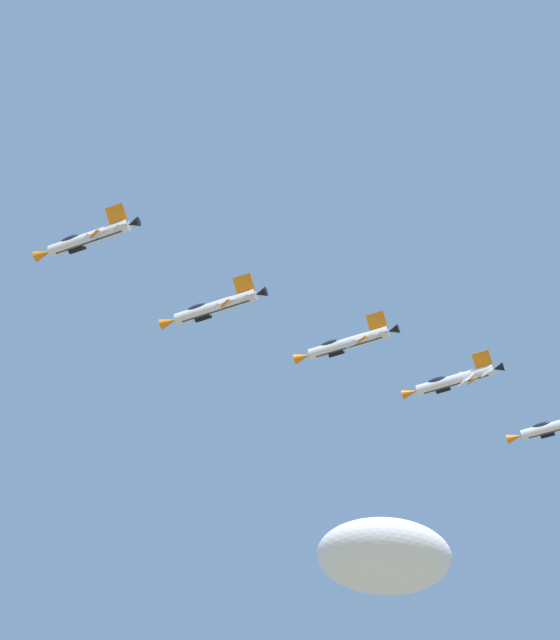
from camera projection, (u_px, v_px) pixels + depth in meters
cloud_high_distant at (384, 557)px, 314.52m from camera, size 39.58×28.23×17.25m
fighter_jet_left_wing at (87, 239)px, 148.51m from camera, size 14.56×10.06×8.33m
fighter_jet_right_wing at (214, 308)px, 150.24m from camera, size 14.56×9.96×7.98m
fighter_jet_left_outer at (347, 344)px, 156.98m from camera, size 14.56×9.91×7.76m
fighter_jet_right_outer at (453, 381)px, 165.26m from camera, size 14.56×10.07×8.39m
fighter_jet_trail_slot at (558, 426)px, 168.89m from camera, size 14.56×9.91×7.79m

